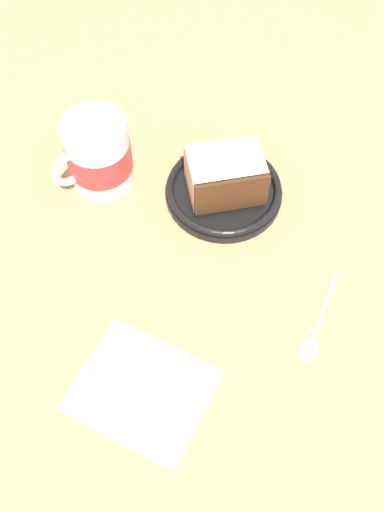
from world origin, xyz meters
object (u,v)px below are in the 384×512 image
small_plate (224,191)px  cake_slice (225,177)px  folded_napkin (142,389)px  teaspoon (315,333)px  tea_mug (98,153)px

small_plate → cake_slice: bearing=14.0°
folded_napkin → teaspoon: bearing=111.7°
teaspoon → folded_napkin: (7.22, -18.10, -0.05)cm
folded_napkin → cake_slice: bearing=162.8°
tea_mug → folded_napkin: tea_mug is taller
cake_slice → small_plate: bearing=-166.0°
tea_mug → folded_napkin: bearing=15.6°
teaspoon → small_plate: bearing=-150.7°
tea_mug → small_plate: bearing=82.7°
teaspoon → folded_napkin: 19.48cm
cake_slice → tea_mug: bearing=-98.2°
tea_mug → folded_napkin: 28.95cm
teaspoon → tea_mug: bearing=-128.3°
tea_mug → teaspoon: 33.13cm
small_plate → tea_mug: 16.04cm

